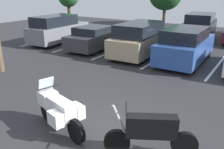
{
  "coord_description": "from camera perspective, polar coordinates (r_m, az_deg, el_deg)",
  "views": [
    {
      "loc": [
        3.32,
        -4.35,
        3.68
      ],
      "look_at": [
        -1.09,
        2.46,
        0.8
      ],
      "focal_mm": 39.25,
      "sensor_mm": 36.0,
      "label": 1
    }
  ],
  "objects": [
    {
      "name": "ground",
      "position": [
        6.62,
        -3.81,
        -14.82
      ],
      "size": [
        44.0,
        44.0,
        0.1
      ],
      "primitive_type": "cube",
      "color": "#2D2D30"
    },
    {
      "name": "motorcycle_second",
      "position": [
        5.75,
        8.93,
        -13.08
      ],
      "size": [
        1.95,
        1.16,
        1.26
      ],
      "color": "black",
      "rests_on": "ground"
    },
    {
      "name": "motorcycle_touring",
      "position": [
        6.74,
        -12.33,
        -7.87
      ],
      "size": [
        2.05,
        1.0,
        1.36
      ],
      "color": "black",
      "rests_on": "ground"
    },
    {
      "name": "car_charcoal",
      "position": [
        15.61,
        -3.92,
        8.51
      ],
      "size": [
        2.05,
        4.32,
        1.45
      ],
      "color": "#38383D",
      "rests_on": "ground"
    },
    {
      "name": "car_far_black",
      "position": [
        19.92,
        19.8,
        10.53
      ],
      "size": [
        2.3,
        4.65,
        1.91
      ],
      "color": "black",
      "rests_on": "ground"
    },
    {
      "name": "car_tan",
      "position": [
        14.21,
        6.68,
        8.22
      ],
      "size": [
        2.13,
        4.96,
        1.86
      ],
      "color": "tan",
      "rests_on": "ground"
    },
    {
      "name": "parking_stripes",
      "position": [
        13.95,
        11.18,
        3.86
      ],
      "size": [
        17.99,
        4.87,
        0.01
      ],
      "color": "silver",
      "rests_on": "ground"
    },
    {
      "name": "car_grey",
      "position": [
        17.79,
        -12.49,
        10.26
      ],
      "size": [
        1.99,
        4.78,
        1.92
      ],
      "color": "slate",
      "rests_on": "ground"
    },
    {
      "name": "car_blue",
      "position": [
        13.19,
        16.74,
        6.48
      ],
      "size": [
        2.04,
        4.74,
        1.8
      ],
      "color": "#2D519E",
      "rests_on": "ground"
    }
  ]
}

